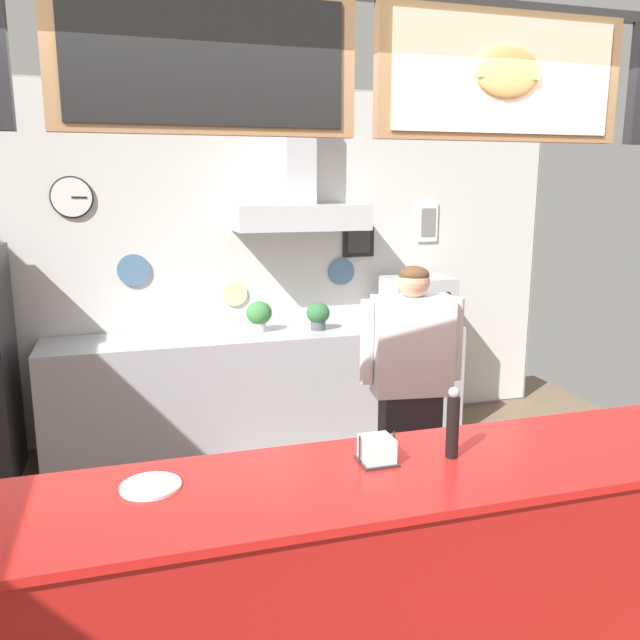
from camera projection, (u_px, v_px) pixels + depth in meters
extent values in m
plane|color=brown|center=(341.00, 632.00, 3.01)|extent=(6.65, 6.65, 0.00)
cube|color=#9E9E99|center=(236.00, 265.00, 5.29)|extent=(5.54, 0.12, 2.79)
cube|color=silver|center=(237.00, 266.00, 5.23)|extent=(5.50, 0.01, 2.75)
cylinder|color=black|center=(72.00, 197.00, 4.77)|extent=(0.31, 0.02, 0.31)
cylinder|color=white|center=(72.00, 197.00, 4.75)|extent=(0.28, 0.01, 0.28)
cube|color=black|center=(79.00, 197.00, 4.76)|extent=(0.11, 0.01, 0.01)
cylinder|color=teal|center=(134.00, 270.00, 4.99)|extent=(0.25, 0.02, 0.25)
cylinder|color=beige|center=(235.00, 294.00, 5.26)|extent=(0.20, 0.02, 0.20)
cylinder|color=teal|center=(341.00, 271.00, 5.48)|extent=(0.23, 0.02, 0.23)
cube|color=white|center=(428.00, 222.00, 5.62)|extent=(0.18, 0.02, 0.33)
cube|color=gray|center=(428.00, 222.00, 5.61)|extent=(0.13, 0.01, 0.24)
cube|color=black|center=(358.00, 242.00, 5.47)|extent=(0.27, 0.02, 0.25)
cube|color=#333333|center=(359.00, 242.00, 5.47)|extent=(0.20, 0.01, 0.18)
cube|color=silver|center=(301.00, 217.00, 5.10)|extent=(1.05, 0.42, 0.20)
cube|color=silver|center=(298.00, 149.00, 5.07)|extent=(0.24, 0.24, 0.86)
cube|color=olive|center=(207.00, 61.00, 2.16)|extent=(1.03, 0.05, 0.48)
cube|color=black|center=(208.00, 60.00, 2.13)|extent=(0.93, 0.01, 0.42)
cube|color=olive|center=(502.00, 77.00, 2.47)|extent=(1.03, 0.05, 0.48)
cube|color=beige|center=(506.00, 76.00, 2.44)|extent=(0.93, 0.01, 0.42)
ellipsoid|color=#DBAD60|center=(508.00, 72.00, 2.43)|extent=(0.27, 0.04, 0.19)
cube|color=#E5C666|center=(509.00, 72.00, 2.42)|extent=(0.26, 0.01, 0.05)
cube|color=#B21916|center=(386.00, 604.00, 2.42)|extent=(3.98, 0.62, 1.01)
cube|color=red|center=(389.00, 474.00, 2.31)|extent=(4.06, 0.65, 0.03)
cube|color=#A3A5AD|center=(261.00, 388.00, 5.14)|extent=(3.25, 0.63, 0.91)
cube|color=gray|center=(262.00, 423.00, 5.20)|extent=(3.09, 0.58, 0.02)
cube|color=#232328|center=(408.00, 458.00, 3.93)|extent=(0.37, 0.25, 0.83)
cube|color=white|center=(412.00, 345.00, 3.78)|extent=(0.48, 0.28, 0.58)
cylinder|color=white|center=(456.00, 339.00, 3.82)|extent=(0.08, 0.08, 0.49)
cylinder|color=white|center=(367.00, 342.00, 3.74)|extent=(0.08, 0.08, 0.49)
sphere|color=tan|center=(414.00, 282.00, 3.71)|extent=(0.19, 0.19, 0.19)
ellipsoid|color=#4C331E|center=(414.00, 275.00, 3.70)|extent=(0.18, 0.18, 0.10)
cube|color=#B7BABF|center=(418.00, 300.00, 5.36)|extent=(0.54, 0.40, 0.38)
cylinder|color=#4C4C51|center=(418.00, 308.00, 5.12)|extent=(0.06, 0.06, 0.06)
cube|color=black|center=(430.00, 326.00, 5.17)|extent=(0.48, 0.10, 0.04)
sphere|color=black|center=(448.00, 294.00, 5.18)|extent=(0.04, 0.04, 0.04)
cylinder|color=beige|center=(259.00, 327.00, 5.08)|extent=(0.10, 0.10, 0.08)
ellipsoid|color=#387A3D|center=(259.00, 313.00, 5.06)|extent=(0.20, 0.20, 0.18)
cylinder|color=#4C4C51|center=(318.00, 325.00, 5.14)|extent=(0.12, 0.12, 0.07)
ellipsoid|color=#2D6638|center=(318.00, 313.00, 5.12)|extent=(0.18, 0.18, 0.17)
cube|color=#262628|center=(377.00, 461.00, 2.38)|extent=(0.13, 0.13, 0.01)
cylinder|color=#262628|center=(360.00, 450.00, 2.35)|extent=(0.01, 0.01, 0.11)
cylinder|color=#262628|center=(394.00, 446.00, 2.39)|extent=(0.01, 0.01, 0.11)
cube|color=white|center=(377.00, 450.00, 2.37)|extent=(0.11, 0.11, 0.09)
cylinder|color=black|center=(453.00, 427.00, 2.40)|extent=(0.05, 0.05, 0.24)
sphere|color=gray|center=(454.00, 393.00, 2.37)|extent=(0.04, 0.04, 0.04)
cylinder|color=white|center=(151.00, 486.00, 2.18)|extent=(0.20, 0.20, 0.01)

